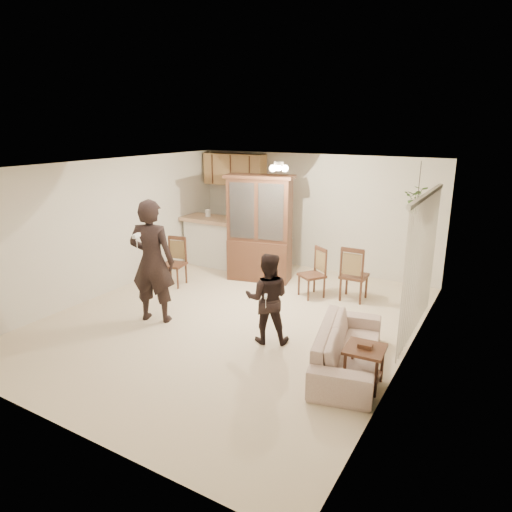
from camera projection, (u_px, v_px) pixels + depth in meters
The scene contains 23 objects.
floor at pixel (233, 319), 7.54m from camera, with size 6.50×6.50×0.00m, color beige.
ceiling at pixel (230, 166), 6.84m from camera, with size 5.50×6.50×0.02m, color white.
wall_back at pixel (313, 213), 9.88m from camera, with size 5.50×0.02×2.50m, color beige.
wall_front at pixel (51, 320), 4.49m from camera, with size 5.50×0.02×2.50m, color beige.
wall_left at pixel (108, 227), 8.51m from camera, with size 0.02×6.50×2.50m, color beige.
wall_right at pixel (410, 274), 5.86m from camera, with size 0.02×6.50×2.50m, color beige.
breakfast_bar at pixel (220, 244), 10.24m from camera, with size 1.60×0.55×1.00m, color silver.
bar_top at pixel (220, 220), 10.09m from camera, with size 1.75×0.70×0.08m, color tan.
upper_cabinets at pixel (235, 169), 10.41m from camera, with size 1.50×0.34×0.70m, color olive.
vertical_blinds at pixel (420, 267), 6.67m from camera, with size 0.06×2.30×2.10m, color white, non-canonical shape.
ceiling_fixture at pixel (279, 167), 7.76m from camera, with size 0.36×0.36×0.20m, color beige, non-canonical shape.
hanging_plant at pixel (418, 199), 7.90m from camera, with size 0.43×0.37×0.48m, color #285020.
plant_cord at pixel (420, 180), 7.81m from camera, with size 0.01×0.01×0.65m, color black.
sofa at pixel (348, 342), 5.96m from camera, with size 1.87×0.73×0.73m, color beige.
adult at pixel (153, 268), 7.28m from camera, with size 0.66×0.43×1.80m, color black.
child at pixel (267, 298), 6.60m from camera, with size 0.66×0.51×1.35m, color black.
china_hutch at pixel (260, 229), 9.19m from camera, with size 1.44×0.82×2.15m.
side_table at pixel (364, 366), 5.56m from camera, with size 0.50×0.50×0.57m.
chair_bar at pixel (174, 272), 9.06m from camera, with size 0.50×0.50×0.96m.
chair_hutch_left at pixel (311, 283), 8.46m from camera, with size 0.57×0.57×0.93m.
chair_hutch_right at pixel (354, 284), 8.31m from camera, with size 0.46×0.46×1.02m.
controller_adult at pixel (136, 236), 6.66m from camera, with size 0.05×0.17×0.05m, color white.
controller_child at pixel (266, 296), 6.26m from camera, with size 0.04×0.12×0.04m, color white.
Camera 1 is at (3.82, -5.81, 3.12)m, focal length 32.00 mm.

